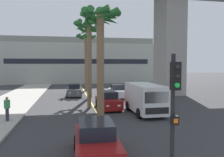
{
  "coord_description": "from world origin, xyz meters",
  "views": [
    {
      "loc": [
        -2.26,
        2.0,
        3.89
      ],
      "look_at": [
        0.0,
        14.0,
        3.18
      ],
      "focal_mm": 37.06,
      "sensor_mm": 36.0,
      "label": 1
    }
  ],
  "objects_px": {
    "car_queue_second": "(108,101)",
    "palm_tree_mid_median": "(86,47)",
    "palm_tree_near_median": "(90,44)",
    "palm_tree_farthest_median": "(100,35)",
    "palm_tree_far_median": "(89,36)",
    "car_queue_fourth": "(96,142)",
    "pedestrian_mid_block": "(7,108)",
    "car_queue_front": "(117,92)",
    "delivery_van": "(145,98)",
    "traffic_light_median_near": "(174,108)",
    "car_queue_third": "(74,90)"
  },
  "relations": [
    {
      "from": "traffic_light_median_near",
      "to": "palm_tree_far_median",
      "type": "distance_m",
      "value": 15.51
    },
    {
      "from": "car_queue_third",
      "to": "traffic_light_median_near",
      "type": "height_order",
      "value": "traffic_light_median_near"
    },
    {
      "from": "car_queue_front",
      "to": "car_queue_second",
      "type": "xyz_separation_m",
      "value": [
        -2.31,
        -6.86,
        0.0
      ]
    },
    {
      "from": "car_queue_second",
      "to": "pedestrian_mid_block",
      "type": "xyz_separation_m",
      "value": [
        -7.5,
        -3.72,
        0.28
      ]
    },
    {
      "from": "traffic_light_median_near",
      "to": "palm_tree_mid_median",
      "type": "height_order",
      "value": "palm_tree_mid_median"
    },
    {
      "from": "palm_tree_farthest_median",
      "to": "palm_tree_near_median",
      "type": "bearing_deg",
      "value": 87.53
    },
    {
      "from": "palm_tree_near_median",
      "to": "palm_tree_farthest_median",
      "type": "bearing_deg",
      "value": -92.47
    },
    {
      "from": "palm_tree_near_median",
      "to": "palm_tree_far_median",
      "type": "distance_m",
      "value": 6.97
    },
    {
      "from": "car_queue_front",
      "to": "car_queue_third",
      "type": "distance_m",
      "value": 5.59
    },
    {
      "from": "traffic_light_median_near",
      "to": "palm_tree_near_median",
      "type": "distance_m",
      "value": 22.25
    },
    {
      "from": "delivery_van",
      "to": "palm_tree_mid_median",
      "type": "xyz_separation_m",
      "value": [
        -3.33,
        17.87,
        5.36
      ]
    },
    {
      "from": "palm_tree_mid_median",
      "to": "pedestrian_mid_block",
      "type": "distance_m",
      "value": 21.0
    },
    {
      "from": "car_queue_second",
      "to": "car_queue_fourth",
      "type": "bearing_deg",
      "value": -102.31
    },
    {
      "from": "car_queue_second",
      "to": "palm_tree_near_median",
      "type": "xyz_separation_m",
      "value": [
        -0.92,
        7.68,
        5.67
      ]
    },
    {
      "from": "palm_tree_near_median",
      "to": "palm_tree_farthest_median",
      "type": "distance_m",
      "value": 13.66
    },
    {
      "from": "car_queue_second",
      "to": "palm_tree_near_median",
      "type": "height_order",
      "value": "palm_tree_near_median"
    },
    {
      "from": "palm_tree_near_median",
      "to": "pedestrian_mid_block",
      "type": "relative_size",
      "value": 5.25
    },
    {
      "from": "car_queue_fourth",
      "to": "palm_tree_near_median",
      "type": "xyz_separation_m",
      "value": [
        1.42,
        18.41,
        5.67
      ]
    },
    {
      "from": "car_queue_second",
      "to": "traffic_light_median_near",
      "type": "distance_m",
      "value": 14.41
    },
    {
      "from": "car_queue_second",
      "to": "palm_tree_near_median",
      "type": "distance_m",
      "value": 9.59
    },
    {
      "from": "palm_tree_near_median",
      "to": "palm_tree_far_median",
      "type": "bearing_deg",
      "value": -95.98
    },
    {
      "from": "palm_tree_near_median",
      "to": "car_queue_fourth",
      "type": "bearing_deg",
      "value": -94.42
    },
    {
      "from": "palm_tree_near_median",
      "to": "palm_tree_mid_median",
      "type": "xyz_separation_m",
      "value": [
        0.13,
        7.68,
        0.25
      ]
    },
    {
      "from": "traffic_light_median_near",
      "to": "pedestrian_mid_block",
      "type": "relative_size",
      "value": 2.59
    },
    {
      "from": "pedestrian_mid_block",
      "to": "car_queue_third",
      "type": "bearing_deg",
      "value": 69.89
    },
    {
      "from": "car_queue_second",
      "to": "palm_tree_mid_median",
      "type": "relative_size",
      "value": 0.48
    },
    {
      "from": "palm_tree_farthest_median",
      "to": "pedestrian_mid_block",
      "type": "relative_size",
      "value": 4.58
    },
    {
      "from": "car_queue_third",
      "to": "delivery_van",
      "type": "distance_m",
      "value": 12.89
    },
    {
      "from": "car_queue_third",
      "to": "pedestrian_mid_block",
      "type": "height_order",
      "value": "pedestrian_mid_block"
    },
    {
      "from": "car_queue_third",
      "to": "delivery_van",
      "type": "xyz_separation_m",
      "value": [
        5.3,
        -11.74,
        0.57
      ]
    },
    {
      "from": "palm_tree_far_median",
      "to": "pedestrian_mid_block",
      "type": "bearing_deg",
      "value": -142.64
    },
    {
      "from": "car_queue_third",
      "to": "palm_tree_near_median",
      "type": "bearing_deg",
      "value": -39.98
    },
    {
      "from": "palm_tree_far_median",
      "to": "pedestrian_mid_block",
      "type": "distance_m",
      "value": 9.18
    },
    {
      "from": "palm_tree_farthest_median",
      "to": "delivery_van",
      "type": "bearing_deg",
      "value": 40.34
    },
    {
      "from": "car_queue_front",
      "to": "palm_tree_near_median",
      "type": "height_order",
      "value": "palm_tree_near_median"
    },
    {
      "from": "delivery_van",
      "to": "palm_tree_far_median",
      "type": "distance_m",
      "value": 7.42
    },
    {
      "from": "car_queue_second",
      "to": "palm_tree_farthest_median",
      "type": "bearing_deg",
      "value": -104.2
    },
    {
      "from": "car_queue_second",
      "to": "palm_tree_farthest_median",
      "type": "distance_m",
      "value": 7.93
    },
    {
      "from": "car_queue_fourth",
      "to": "palm_tree_far_median",
      "type": "relative_size",
      "value": 0.52
    },
    {
      "from": "palm_tree_mid_median",
      "to": "palm_tree_far_median",
      "type": "height_order",
      "value": "palm_tree_mid_median"
    },
    {
      "from": "car_queue_third",
      "to": "palm_tree_farthest_median",
      "type": "relative_size",
      "value": 0.56
    },
    {
      "from": "traffic_light_median_near",
      "to": "palm_tree_farthest_median",
      "type": "bearing_deg",
      "value": 96.07
    },
    {
      "from": "palm_tree_farthest_median",
      "to": "palm_tree_mid_median",
      "type": "bearing_deg",
      "value": 88.08
    },
    {
      "from": "car_queue_fourth",
      "to": "pedestrian_mid_block",
      "type": "height_order",
      "value": "pedestrian_mid_block"
    },
    {
      "from": "palm_tree_mid_median",
      "to": "palm_tree_far_median",
      "type": "relative_size",
      "value": 1.09
    },
    {
      "from": "pedestrian_mid_block",
      "to": "car_queue_second",
      "type": "bearing_deg",
      "value": 26.4
    },
    {
      "from": "palm_tree_mid_median",
      "to": "car_queue_fourth",
      "type": "bearing_deg",
      "value": -93.4
    },
    {
      "from": "car_queue_front",
      "to": "car_queue_fourth",
      "type": "height_order",
      "value": "same"
    },
    {
      "from": "car_queue_third",
      "to": "car_queue_front",
      "type": "bearing_deg",
      "value": -24.97
    },
    {
      "from": "car_queue_fourth",
      "to": "palm_tree_farthest_median",
      "type": "height_order",
      "value": "palm_tree_farthest_median"
    }
  ]
}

